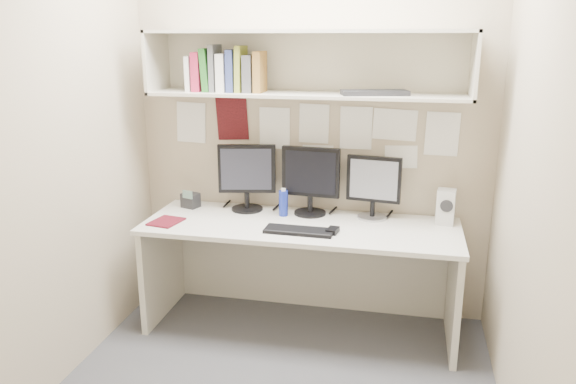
% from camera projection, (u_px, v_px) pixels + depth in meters
% --- Properties ---
extents(floor, '(2.40, 2.00, 0.01)m').
position_uv_depth(floor, '(278.00, 383.00, 3.16)').
color(floor, '#424247').
rests_on(floor, ground).
extents(wall_back, '(2.40, 0.02, 2.60)m').
position_uv_depth(wall_back, '(311.00, 126.00, 3.75)').
color(wall_back, tan).
rests_on(wall_back, ground).
extents(wall_front, '(2.40, 0.02, 2.60)m').
position_uv_depth(wall_front, '(208.00, 218.00, 1.87)').
color(wall_front, tan).
rests_on(wall_front, ground).
extents(wall_left, '(0.02, 2.00, 2.60)m').
position_uv_depth(wall_left, '(63.00, 147.00, 3.05)').
color(wall_left, tan).
rests_on(wall_left, ground).
extents(wall_right, '(0.02, 2.00, 2.60)m').
position_uv_depth(wall_right, '(532.00, 168.00, 2.56)').
color(wall_right, tan).
rests_on(wall_right, ground).
extents(desk, '(2.00, 0.70, 0.73)m').
position_uv_depth(desk, '(300.00, 276.00, 3.67)').
color(desk, silver).
rests_on(desk, floor).
extents(overhead_hutch, '(2.00, 0.38, 0.40)m').
position_uv_depth(overhead_hutch, '(308.00, 63.00, 3.51)').
color(overhead_hutch, beige).
rests_on(overhead_hutch, wall_back).
extents(pinned_papers, '(1.92, 0.01, 0.48)m').
position_uv_depth(pinned_papers, '(311.00, 134.00, 3.76)').
color(pinned_papers, white).
rests_on(pinned_papers, wall_back).
extents(monitor_left, '(0.39, 0.21, 0.45)m').
position_uv_depth(monitor_left, '(247.00, 175.00, 3.80)').
color(monitor_left, black).
rests_on(monitor_left, desk).
extents(monitor_center, '(0.39, 0.21, 0.45)m').
position_uv_depth(monitor_center, '(311.00, 178.00, 3.71)').
color(monitor_center, black).
rests_on(monitor_center, desk).
extents(monitor_right, '(0.35, 0.19, 0.41)m').
position_uv_depth(monitor_right, '(374.00, 184.00, 3.63)').
color(monitor_right, '#A5A5AA').
rests_on(monitor_right, desk).
extents(keyboard, '(0.42, 0.16, 0.02)m').
position_uv_depth(keyboard, '(299.00, 231.00, 3.41)').
color(keyboard, black).
rests_on(keyboard, desk).
extents(mouse, '(0.08, 0.11, 0.03)m').
position_uv_depth(mouse, '(333.00, 231.00, 3.40)').
color(mouse, black).
rests_on(mouse, desk).
extents(speaker, '(0.13, 0.13, 0.22)m').
position_uv_depth(speaker, '(446.00, 207.00, 3.54)').
color(speaker, '#BBBBB7').
rests_on(speaker, desk).
extents(blue_bottle, '(0.06, 0.06, 0.19)m').
position_uv_depth(blue_bottle, '(283.00, 203.00, 3.71)').
color(blue_bottle, navy).
rests_on(blue_bottle, desk).
extents(maroon_notebook, '(0.21, 0.24, 0.01)m').
position_uv_depth(maroon_notebook, '(166.00, 222.00, 3.59)').
color(maroon_notebook, '#530E19').
rests_on(maroon_notebook, desk).
extents(desk_phone, '(0.13, 0.13, 0.13)m').
position_uv_depth(desk_phone, '(191.00, 200.00, 3.90)').
color(desk_phone, black).
rests_on(desk_phone, desk).
extents(book_stack, '(0.49, 0.18, 0.29)m').
position_uv_depth(book_stack, '(226.00, 71.00, 3.55)').
color(book_stack, white).
rests_on(book_stack, overhead_hutch).
extents(hutch_tray, '(0.43, 0.25, 0.03)m').
position_uv_depth(hutch_tray, '(375.00, 93.00, 3.37)').
color(hutch_tray, black).
rests_on(hutch_tray, overhead_hutch).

